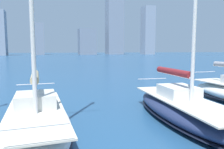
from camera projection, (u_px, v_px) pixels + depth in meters
name	position (u px, v px, depth m)	size (l,w,h in m)	color
city_skyline	(47.00, 27.00, 151.84)	(164.47, 24.04, 51.85)	#8A94A4
sailboat_maroon	(183.00, 108.00, 10.12)	(3.20, 8.35, 10.55)	navy
sailboat_tan	(36.00, 118.00, 8.51)	(2.68, 7.63, 11.65)	silver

